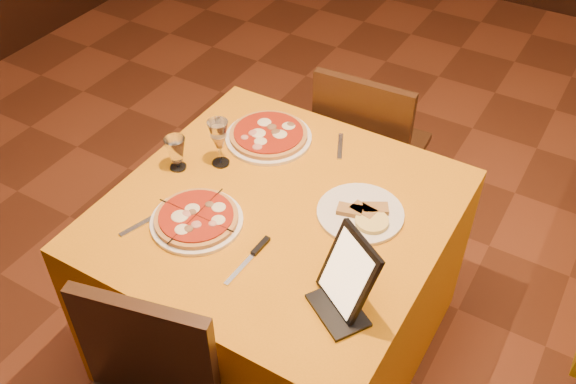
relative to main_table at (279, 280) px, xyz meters
The scene contains 12 objects.
floor 0.44m from the main_table, 21.26° to the left, with size 6.00×7.00×0.01m, color #5E2D19.
main_table is the anchor object (origin of this frame).
chair_main_far 0.82m from the main_table, 90.00° to the left, with size 0.43×0.43×0.91m, color black, non-canonical shape.
pizza_near 0.48m from the main_table, 134.38° to the right, with size 0.31×0.31×0.03m.
pizza_far 0.55m from the main_table, 126.78° to the left, with size 0.33×0.33×0.03m.
cutlet_dish 0.48m from the main_table, 23.43° to the left, with size 0.29×0.29×0.03m.
wine_glass 0.57m from the main_table, 162.65° to the left, with size 0.08×0.08×0.19m, color tan, non-canonical shape.
water_glass 0.61m from the main_table, behind, with size 0.07×0.07×0.13m, color white, non-canonical shape.
tablet 0.66m from the main_table, 32.14° to the right, with size 0.19×0.02×0.24m, color black.
knife 0.47m from the main_table, 80.86° to the right, with size 0.20×0.02×0.01m, color silver.
fork_near 0.59m from the main_table, 139.39° to the right, with size 0.17×0.02×0.01m, color silver.
fork_far 0.55m from the main_table, 86.06° to the left, with size 0.16×0.02×0.01m, color silver.
Camera 1 is at (0.61, -1.42, 2.24)m, focal length 40.00 mm.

